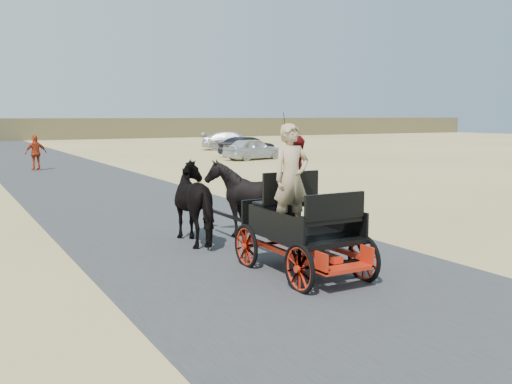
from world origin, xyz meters
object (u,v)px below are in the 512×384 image
car_a (253,149)px  car_c (233,141)px  horse_right (247,199)px  pedestrian (36,153)px  horse_left (200,203)px  carriage (302,252)px  car_d (232,139)px  car_b (247,147)px

car_a → car_c: (3.47, 9.56, 0.06)m
car_c → horse_right: bearing=-178.9°
horse_right → car_a: 22.48m
pedestrian → horse_left: bearing=82.7°
carriage → pedestrian: bearing=93.0°
car_d → carriage: bearing=120.8°
horse_left → carriage: bearing=100.4°
car_b → car_c: bearing=-33.5°
horse_left → car_d: size_ratio=0.47×
car_b → horse_left: bearing=135.6°
pedestrian → car_d: bearing=-148.6°
car_b → car_d: size_ratio=0.92×
carriage → car_d: bearing=65.0°
pedestrian → carriage: bearing=83.9°
carriage → car_d: size_ratio=0.57×
horse_left → car_c: size_ratio=0.41×
car_b → car_d: 13.20m
car_a → car_b: (1.02, 2.63, -0.01)m
carriage → car_c: size_ratio=0.49×
car_a → horse_right: bearing=139.5°
carriage → horse_left: size_ratio=1.20×
horse_left → car_c: (15.52, 29.18, -0.13)m
car_b → carriage: bearing=139.6°
horse_right → car_c: size_ratio=0.35×
horse_left → car_b: size_ratio=0.51×
horse_left → car_c: horse_left is taller
carriage → pedestrian: size_ratio=1.39×
car_a → car_b: car_a is taller
car_d → horse_left: bearing=118.2°
horse_right → car_c: (14.42, 29.18, -0.14)m
horse_left → pedestrian: 18.60m
carriage → horse_left: bearing=100.4°
horse_right → pedestrian: 18.67m
car_a → car_c: 10.17m
horse_right → car_d: 38.42m
pedestrian → car_c: size_ratio=0.35×
carriage → car_a: car_a is taller
car_d → car_b: bearing=123.6°
horse_left → pedestrian: pedestrian is taller
horse_left → car_b: bearing=-120.4°
horse_left → car_a: horse_left is taller
car_b → car_c: (2.45, 6.93, 0.07)m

